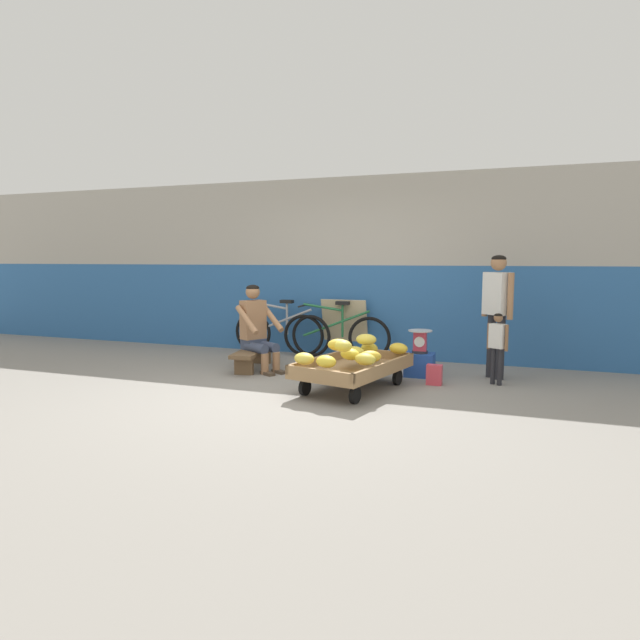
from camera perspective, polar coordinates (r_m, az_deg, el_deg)
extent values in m
plane|color=gray|center=(6.04, -3.39, -7.78)|extent=(80.00, 80.00, 0.00)
cube|color=#2D609E|center=(8.38, 3.71, 1.04)|extent=(16.00, 0.30, 1.39)
cube|color=#A8A399|center=(8.36, 3.78, 10.29)|extent=(16.00, 0.30, 1.31)
cube|color=#99754C|center=(6.18, 3.50, -5.23)|extent=(1.16, 1.60, 0.05)
cube|color=#99754C|center=(6.37, 0.39, -4.17)|extent=(0.38, 1.41, 0.10)
cube|color=#99754C|center=(5.98, 6.84, -4.93)|extent=(0.38, 1.41, 0.10)
cube|color=#99754C|center=(6.77, 6.48, -3.58)|extent=(0.83, 0.24, 0.10)
cube|color=#99754C|center=(5.58, -0.11, -5.70)|extent=(0.83, 0.24, 0.10)
cylinder|color=black|center=(6.79, 3.32, -5.41)|extent=(0.09, 0.19, 0.18)
cylinder|color=black|center=(6.50, 8.15, -6.00)|extent=(0.09, 0.19, 0.18)
cylinder|color=black|center=(5.96, -1.60, -7.08)|extent=(0.09, 0.19, 0.18)
cylinder|color=black|center=(5.63, 3.70, -7.90)|extent=(0.09, 0.19, 0.18)
ellipsoid|color=gold|center=(5.94, 5.31, -3.85)|extent=(0.29, 0.25, 0.13)
ellipsoid|color=gold|center=(5.78, 4.78, -4.13)|extent=(0.28, 0.24, 0.13)
ellipsoid|color=gold|center=(5.64, 0.65, -4.39)|extent=(0.30, 0.27, 0.13)
ellipsoid|color=gold|center=(6.21, 3.69, -3.38)|extent=(0.29, 0.26, 0.13)
ellipsoid|color=gold|center=(6.52, 8.26, -2.97)|extent=(0.30, 0.27, 0.13)
ellipsoid|color=yellow|center=(5.80, -1.67, -4.09)|extent=(0.29, 0.25, 0.13)
ellipsoid|color=yellow|center=(6.07, 3.18, -3.62)|extent=(0.29, 0.26, 0.13)
ellipsoid|color=gold|center=(6.49, 5.21, -2.98)|extent=(0.30, 0.30, 0.13)
ellipsoid|color=yellow|center=(6.32, 4.88, -2.05)|extent=(0.25, 0.19, 0.13)
ellipsoid|color=gold|center=(5.90, 1.96, -2.62)|extent=(0.26, 0.21, 0.13)
ellipsoid|color=gold|center=(5.84, 2.43, -2.73)|extent=(0.30, 0.30, 0.13)
cube|color=brown|center=(7.40, -7.00, -3.23)|extent=(0.45, 1.13, 0.05)
cube|color=brown|center=(7.78, -6.07, -3.75)|extent=(0.25, 0.11, 0.22)
cube|color=brown|center=(7.07, -8.00, -4.82)|extent=(0.25, 0.11, 0.22)
cylinder|color=#9E704C|center=(7.14, -4.63, -4.45)|extent=(0.10, 0.10, 0.27)
cube|color=#4C3D2D|center=(7.12, -4.34, -5.43)|extent=(0.24, 0.19, 0.04)
cylinder|color=#38425B|center=(7.27, -5.56, -2.79)|extent=(0.41, 0.31, 0.13)
cylinder|color=#9E704C|center=(7.04, -5.83, -4.62)|extent=(0.10, 0.10, 0.27)
cube|color=#4C3D2D|center=(7.02, -5.54, -5.62)|extent=(0.24, 0.19, 0.04)
cylinder|color=#38425B|center=(7.17, -6.74, -2.93)|extent=(0.41, 0.31, 0.13)
cube|color=#38425B|center=(7.38, -7.01, -2.51)|extent=(0.33, 0.35, 0.14)
cube|color=#9E704C|center=(7.34, -7.05, 0.04)|extent=(0.32, 0.37, 0.52)
cylinder|color=#9E704C|center=(7.32, -5.06, 0.25)|extent=(0.44, 0.30, 0.36)
cylinder|color=#9E704C|center=(7.10, -7.70, 0.02)|extent=(0.44, 0.30, 0.36)
sphere|color=#9E704C|center=(7.31, -7.09, 2.96)|extent=(0.19, 0.19, 0.19)
ellipsoid|color=black|center=(7.31, -7.10, 3.37)|extent=(0.17, 0.17, 0.09)
cube|color=#234CA8|center=(7.00, 10.44, -4.65)|extent=(0.36, 0.28, 0.30)
cylinder|color=#28282D|center=(6.97, 10.47, -3.32)|extent=(0.20, 0.20, 0.03)
cube|color=#C6384C|center=(6.95, 10.49, -2.22)|extent=(0.16, 0.10, 0.24)
cylinder|color=white|center=(6.89, 10.41, -2.28)|extent=(0.13, 0.01, 0.13)
cylinder|color=#B2B5BA|center=(6.93, 10.51, -1.12)|extent=(0.30, 0.30, 0.01)
torus|color=black|center=(8.69, -7.06, -1.28)|extent=(0.64, 0.09, 0.64)
torus|color=black|center=(8.22, -0.94, -1.68)|extent=(0.64, 0.09, 0.64)
cylinder|color=#9EA0A5|center=(8.42, -4.10, -0.13)|extent=(1.03, 0.11, 0.43)
cylinder|color=#9EA0A5|center=(8.37, -3.50, 0.11)|extent=(0.04, 0.04, 0.48)
cylinder|color=#9EA0A5|center=(8.49, -5.33, 1.54)|extent=(0.62, 0.08, 0.12)
cube|color=black|center=(8.34, -3.51, 1.95)|extent=(0.21, 0.11, 0.05)
cylinder|color=black|center=(8.64, -7.10, 1.74)|extent=(0.06, 0.48, 0.03)
torus|color=black|center=(8.27, -1.72, -1.63)|extent=(0.64, 0.08, 0.64)
torus|color=black|center=(8.01, 5.22, -1.92)|extent=(0.64, 0.08, 0.64)
cylinder|color=#236B3D|center=(8.10, 1.69, -0.38)|extent=(1.03, 0.09, 0.43)
cylinder|color=#236B3D|center=(8.07, 2.38, -0.12)|extent=(0.04, 0.04, 0.48)
cylinder|color=#236B3D|center=(8.13, 0.31, 1.35)|extent=(0.62, 0.07, 0.12)
cube|color=black|center=(8.04, 2.39, 1.79)|extent=(0.21, 0.11, 0.05)
cylinder|color=black|center=(8.22, -1.73, 1.54)|extent=(0.05, 0.48, 0.03)
cube|color=#C6B289|center=(8.26, 2.65, -0.84)|extent=(0.70, 0.24, 0.88)
cylinder|color=#232328|center=(7.02, 18.45, -2.76)|extent=(0.10, 0.10, 0.80)
cylinder|color=#232328|center=(7.14, 17.54, -2.59)|extent=(0.10, 0.10, 0.80)
cube|color=silver|center=(7.01, 18.18, 2.66)|extent=(0.37, 0.36, 0.52)
cylinder|color=#9E704C|center=(6.86, 19.42, 2.37)|extent=(0.07, 0.07, 0.56)
cylinder|color=#9E704C|center=(7.16, 16.99, 2.61)|extent=(0.07, 0.07, 0.56)
sphere|color=#9E704C|center=(6.99, 18.29, 5.72)|extent=(0.19, 0.19, 0.19)
ellipsoid|color=black|center=(6.99, 18.31, 6.15)|extent=(0.17, 0.17, 0.09)
cylinder|color=#232328|center=(6.73, 18.40, -4.71)|extent=(0.06, 0.06, 0.44)
cylinder|color=#232328|center=(6.77, 17.75, -4.62)|extent=(0.06, 0.06, 0.44)
cube|color=silver|center=(6.69, 18.18, -1.61)|extent=(0.21, 0.18, 0.29)
cylinder|color=brown|center=(6.64, 19.04, -1.80)|extent=(0.04, 0.04, 0.31)
cylinder|color=brown|center=(6.75, 17.33, -1.61)|extent=(0.04, 0.04, 0.31)
sphere|color=brown|center=(6.67, 18.25, 0.22)|extent=(0.10, 0.10, 0.10)
ellipsoid|color=black|center=(6.66, 18.26, 0.47)|extent=(0.10, 0.10, 0.05)
cube|color=#D13D4C|center=(6.58, 11.93, -5.66)|extent=(0.18, 0.12, 0.24)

